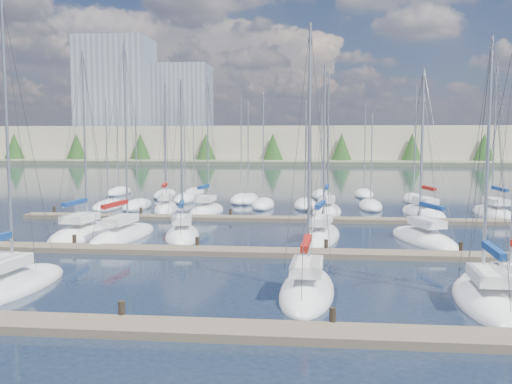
# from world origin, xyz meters

# --- Properties ---
(ground) EXTENTS (400.00, 400.00, 0.00)m
(ground) POSITION_xyz_m (0.00, 60.00, 0.00)
(ground) COLOR #1C2738
(ground) RESTS_ON ground
(dock_near) EXTENTS (44.00, 1.93, 1.10)m
(dock_near) POSITION_xyz_m (0.00, 2.01, 0.15)
(dock_near) COLOR #6B5E4C
(dock_near) RESTS_ON ground
(dock_mid) EXTENTS (44.00, 1.93, 1.10)m
(dock_mid) POSITION_xyz_m (0.00, 16.01, 0.15)
(dock_mid) COLOR #6B5E4C
(dock_mid) RESTS_ON ground
(dock_far) EXTENTS (44.00, 1.93, 1.10)m
(dock_far) POSITION_xyz_m (0.00, 30.01, 0.15)
(dock_far) COLOR #6B5E4C
(dock_far) RESTS_ON ground
(sailboat_j) EXTENTS (3.70, 7.19, 11.80)m
(sailboat_j) POSITION_xyz_m (-5.97, 21.20, 0.19)
(sailboat_j) COLOR white
(sailboat_j) RESTS_ON ground
(sailboat_o) EXTENTS (3.31, 7.34, 13.46)m
(sailboat_o) POSITION_xyz_m (-6.82, 34.52, 0.19)
(sailboat_o) COLOR white
(sailboat_o) RESTS_ON ground
(sailboat_n) EXTENTS (3.17, 7.23, 12.83)m
(sailboat_n) POSITION_xyz_m (-11.03, 35.69, 0.20)
(sailboat_n) COLOR white
(sailboat_n) RESTS_ON ground
(sailboat_c) EXTENTS (4.14, 8.86, 14.16)m
(sailboat_c) POSITION_xyz_m (-11.00, 6.78, 0.18)
(sailboat_c) COLOR white
(sailboat_c) RESTS_ON ground
(sailboat_k) EXTENTS (3.47, 8.61, 12.81)m
(sailboat_k) POSITION_xyz_m (3.80, 21.73, 0.19)
(sailboat_k) COLOR white
(sailboat_k) RESTS_ON ground
(sailboat_l) EXTENTS (4.86, 8.62, 12.48)m
(sailboat_l) POSITION_xyz_m (10.69, 21.60, 0.18)
(sailboat_l) COLOR white
(sailboat_l) RESTS_ON ground
(sailboat_h) EXTENTS (3.70, 8.54, 13.96)m
(sailboat_h) POSITION_xyz_m (-13.28, 21.26, 0.18)
(sailboat_h) COLOR white
(sailboat_h) RESTS_ON ground
(sailboat_p) EXTENTS (3.19, 8.10, 13.50)m
(sailboat_p) POSITION_xyz_m (4.41, 35.47, 0.18)
(sailboat_p) COLOR white
(sailboat_p) RESTS_ON ground
(sailboat_i) EXTENTS (3.62, 9.16, 14.49)m
(sailboat_i) POSITION_xyz_m (-10.07, 20.63, 0.19)
(sailboat_i) COLOR white
(sailboat_i) RESTS_ON ground
(sailboat_d) EXTENTS (2.80, 7.92, 12.89)m
(sailboat_d) POSITION_xyz_m (2.99, 7.66, 0.19)
(sailboat_d) COLOR white
(sailboat_d) RESTS_ON ground
(sailboat_q) EXTENTS (4.21, 8.36, 11.66)m
(sailboat_q) POSITION_xyz_m (13.16, 35.28, 0.17)
(sailboat_q) COLOR white
(sailboat_q) RESTS_ON ground
(sailboat_e) EXTENTS (2.72, 7.54, 12.04)m
(sailboat_e) POSITION_xyz_m (10.56, 6.81, 0.19)
(sailboat_e) COLOR white
(sailboat_e) RESTS_ON ground
(sailboat_r) EXTENTS (3.01, 9.04, 14.51)m
(sailboat_r) POSITION_xyz_m (19.37, 35.19, 0.19)
(sailboat_r) COLOR white
(sailboat_r) RESTS_ON ground
(distant_boats) EXTENTS (36.93, 20.75, 13.30)m
(distant_boats) POSITION_xyz_m (-4.34, 43.76, 0.29)
(distant_boats) COLOR #9EA0A5
(distant_boats) RESTS_ON ground
(shoreline) EXTENTS (400.00, 60.00, 38.00)m
(shoreline) POSITION_xyz_m (-13.29, 149.77, 7.44)
(shoreline) COLOR #666B51
(shoreline) RESTS_ON ground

